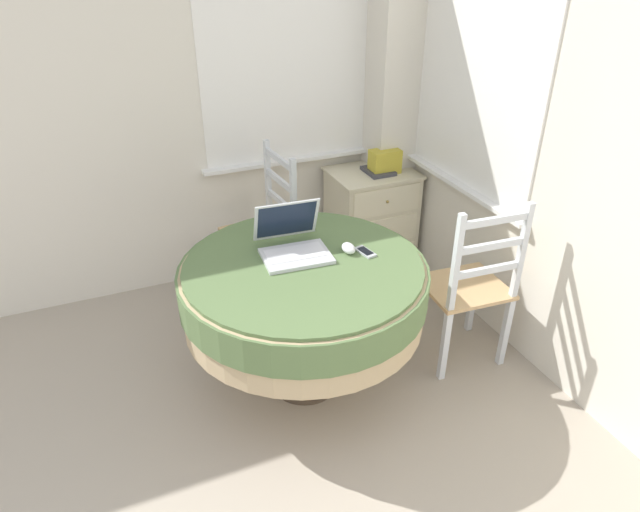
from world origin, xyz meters
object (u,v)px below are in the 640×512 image
at_px(storage_box, 385,161).
at_px(book_on_cabinet, 378,171).
at_px(laptop, 293,243).
at_px(computer_mouse, 348,248).
at_px(cell_phone, 365,252).
at_px(corner_cabinet, 371,217).
at_px(dining_chair_near_right_window, 469,288).
at_px(dining_chair_near_back_window, 264,231).
at_px(round_dining_table, 304,289).

height_order(storage_box, book_on_cabinet, storage_box).
distance_m(storage_box, book_on_cabinet, 0.08).
relative_size(laptop, computer_mouse, 3.76).
distance_m(cell_phone, storage_box, 1.21).
relative_size(cell_phone, corner_cabinet, 0.19).
relative_size(laptop, storage_box, 1.76).
bearing_deg(cell_phone, corner_cabinet, 60.56).
bearing_deg(corner_cabinet, dining_chair_near_right_window, -91.39).
distance_m(dining_chair_near_back_window, corner_cabinet, 0.85).
distance_m(dining_chair_near_back_window, dining_chair_near_right_window, 1.31).
xyz_separation_m(laptop, cell_phone, (0.32, -0.14, -0.05)).
xyz_separation_m(dining_chair_near_right_window, book_on_cabinet, (0.05, 1.16, 0.23)).
bearing_deg(dining_chair_near_back_window, corner_cabinet, 9.30).
bearing_deg(round_dining_table, cell_phone, -3.70).
height_order(round_dining_table, computer_mouse, computer_mouse).
bearing_deg(laptop, corner_cabinet, 44.70).
distance_m(computer_mouse, storage_box, 1.22).
relative_size(round_dining_table, storage_box, 6.05).
bearing_deg(book_on_cabinet, storage_box, -21.04).
xyz_separation_m(round_dining_table, cell_phone, (0.32, -0.02, 0.15)).
bearing_deg(cell_phone, laptop, 156.11).
distance_m(laptop, storage_box, 1.31).
relative_size(computer_mouse, corner_cabinet, 0.14).
relative_size(round_dining_table, laptop, 3.44).
bearing_deg(dining_chair_near_back_window, computer_mouse, -79.83).
xyz_separation_m(cell_phone, dining_chair_near_back_window, (-0.23, 0.92, -0.28)).
height_order(round_dining_table, book_on_cabinet, round_dining_table).
xyz_separation_m(round_dining_table, corner_cabinet, (0.91, 1.03, -0.25)).
relative_size(computer_mouse, dining_chair_near_back_window, 0.09).
distance_m(round_dining_table, book_on_cabinet, 1.38).
distance_m(dining_chair_near_right_window, storage_box, 1.18).
bearing_deg(computer_mouse, round_dining_table, -176.61).
bearing_deg(round_dining_table, corner_cabinet, 48.51).
xyz_separation_m(cell_phone, storage_box, (0.66, 1.01, 0.02)).
bearing_deg(cell_phone, dining_chair_near_back_window, 104.27).
distance_m(laptop, corner_cabinet, 1.36).
xyz_separation_m(computer_mouse, dining_chair_near_back_window, (-0.16, 0.88, -0.30)).
distance_m(round_dining_table, dining_chair_near_back_window, 0.91).
bearing_deg(cell_phone, round_dining_table, 176.30).
xyz_separation_m(round_dining_table, book_on_cabinet, (0.94, 1.01, 0.10)).
height_order(dining_chair_near_back_window, dining_chair_near_right_window, same).
bearing_deg(dining_chair_near_back_window, book_on_cabinet, 7.46).
distance_m(cell_phone, book_on_cabinet, 1.20).
bearing_deg(book_on_cabinet, cell_phone, -121.09).
relative_size(dining_chair_near_right_window, book_on_cabinet, 4.71).
distance_m(cell_phone, corner_cabinet, 1.27).
bearing_deg(cell_phone, dining_chair_near_right_window, -12.79).
xyz_separation_m(cell_phone, dining_chair_near_right_window, (0.56, -0.13, -0.28)).
distance_m(dining_chair_near_right_window, corner_cabinet, 1.19).
bearing_deg(computer_mouse, laptop, 156.46).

